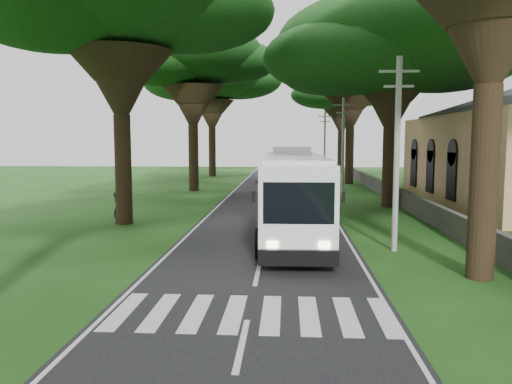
# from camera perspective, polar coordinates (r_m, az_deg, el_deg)

# --- Properties ---
(ground) EXTENTS (140.00, 140.00, 0.00)m
(ground) POSITION_cam_1_polar(r_m,az_deg,el_deg) (15.60, -0.26, -11.34)
(ground) COLOR #1C3F12
(ground) RESTS_ON ground
(road) EXTENTS (8.00, 120.00, 0.04)m
(road) POSITION_cam_1_polar(r_m,az_deg,el_deg) (40.14, 2.14, -0.62)
(road) COLOR black
(road) RESTS_ON ground
(crosswalk) EXTENTS (8.00, 3.00, 0.01)m
(crosswalk) POSITION_cam_1_polar(r_m,az_deg,el_deg) (13.71, -0.84, -13.84)
(crosswalk) COLOR silver
(crosswalk) RESTS_ON ground
(property_wall) EXTENTS (0.35, 50.00, 1.20)m
(property_wall) POSITION_cam_1_polar(r_m,az_deg,el_deg) (39.88, 15.14, -0.02)
(property_wall) COLOR #383533
(property_wall) RESTS_ON ground
(pole_near) EXTENTS (1.60, 0.24, 8.00)m
(pole_near) POSITION_cam_1_polar(r_m,az_deg,el_deg) (21.34, 15.80, 4.52)
(pole_near) COLOR gray
(pole_near) RESTS_ON ground
(pole_mid) EXTENTS (1.60, 0.24, 8.00)m
(pole_mid) POSITION_cam_1_polar(r_m,az_deg,el_deg) (41.11, 9.91, 5.28)
(pole_mid) COLOR gray
(pole_mid) RESTS_ON ground
(pole_far) EXTENTS (1.60, 0.24, 8.00)m
(pole_far) POSITION_cam_1_polar(r_m,az_deg,el_deg) (61.02, 7.85, 5.53)
(pole_far) COLOR gray
(pole_far) RESTS_ON ground
(tree_l_midb) EXTENTS (12.62, 12.62, 14.96)m
(tree_l_midb) POSITION_cam_1_polar(r_m,az_deg,el_deg) (46.25, -7.31, 15.20)
(tree_l_midb) COLOR black
(tree_l_midb) RESTS_ON ground
(tree_l_far) EXTENTS (14.58, 14.58, 15.71)m
(tree_l_far) POSITION_cam_1_polar(r_m,az_deg,el_deg) (64.05, -5.10, 13.03)
(tree_l_far) COLOR black
(tree_l_far) RESTS_ON ground
(tree_r_mida) EXTENTS (15.71, 15.71, 14.31)m
(tree_r_mida) POSITION_cam_1_polar(r_m,az_deg,el_deg) (36.10, 15.30, 15.79)
(tree_r_mida) COLOR black
(tree_r_mida) RESTS_ON ground
(tree_r_midb) EXTENTS (12.95, 12.95, 14.90)m
(tree_r_midb) POSITION_cam_1_polar(r_m,az_deg,el_deg) (53.75, 10.81, 13.73)
(tree_r_midb) COLOR black
(tree_r_midb) RESTS_ON ground
(tree_r_far) EXTENTS (12.90, 12.90, 14.59)m
(tree_r_far) POSITION_cam_1_polar(r_m,az_deg,el_deg) (71.60, 9.78, 11.57)
(tree_r_far) COLOR black
(tree_r_far) RESTS_ON ground
(coach_bus) EXTENTS (3.33, 13.38, 3.93)m
(coach_bus) POSITION_cam_1_polar(r_m,az_deg,el_deg) (23.75, 4.25, -0.13)
(coach_bus) COLOR white
(coach_bus) RESTS_ON ground
(distant_car_a) EXTENTS (1.92, 4.05, 1.34)m
(distant_car_a) POSITION_cam_1_polar(r_m,az_deg,el_deg) (54.15, 1.09, 1.84)
(distant_car_a) COLOR #9E9EA2
(distant_car_a) RESTS_ON road
(distant_car_b) EXTENTS (1.45, 4.17, 1.37)m
(distant_car_b) POSITION_cam_1_polar(r_m,az_deg,el_deg) (67.33, 1.99, 2.68)
(distant_car_b) COLOR navy
(distant_car_b) RESTS_ON road
(distant_car_c) EXTENTS (2.75, 4.56, 1.24)m
(distant_car_c) POSITION_cam_1_polar(r_m,az_deg,el_deg) (75.41, 3.44, 2.98)
(distant_car_c) COLOR maroon
(distant_car_c) RESTS_ON road
(pedestrian) EXTENTS (0.42, 0.63, 1.72)m
(pedestrian) POSITION_cam_1_polar(r_m,az_deg,el_deg) (28.91, -15.54, -1.74)
(pedestrian) COLOR black
(pedestrian) RESTS_ON ground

